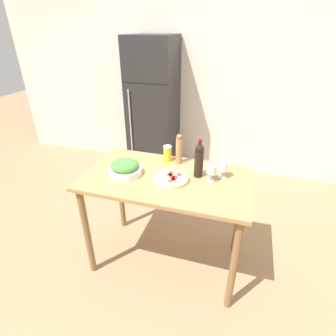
{
  "coord_description": "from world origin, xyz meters",
  "views": [
    {
      "loc": [
        0.54,
        -1.73,
        1.98
      ],
      "look_at": [
        0.0,
        0.04,
        0.97
      ],
      "focal_mm": 28.0,
      "sensor_mm": 36.0,
      "label": 1
    }
  ],
  "objects": [
    {
      "name": "refrigerator",
      "position": [
        -0.71,
        1.67,
        0.95
      ],
      "size": [
        0.61,
        0.66,
        1.89
      ],
      "color": "black",
      "rests_on": "ground_plane"
    },
    {
      "name": "salad_bowl",
      "position": [
        -0.34,
        -0.05,
        0.97
      ],
      "size": [
        0.27,
        0.27,
        0.12
      ],
      "color": "white",
      "rests_on": "prep_counter"
    },
    {
      "name": "salt_canister",
      "position": [
        -0.08,
        0.28,
        0.99
      ],
      "size": [
        0.07,
        0.07,
        0.14
      ],
      "color": "yellow",
      "rests_on": "prep_counter"
    },
    {
      "name": "wine_glass_near",
      "position": [
        0.34,
        0.04,
        1.01
      ],
      "size": [
        0.08,
        0.08,
        0.13
      ],
      "color": "silver",
      "rests_on": "prep_counter"
    },
    {
      "name": "pepper_mill",
      "position": [
        0.03,
        0.27,
        1.04
      ],
      "size": [
        0.06,
        0.06,
        0.27
      ],
      "color": "#AD7F51",
      "rests_on": "prep_counter"
    },
    {
      "name": "ground_plane",
      "position": [
        0.0,
        0.0,
        0.0
      ],
      "size": [
        14.0,
        14.0,
        0.0
      ],
      "primitive_type": "plane",
      "color": "#9E7A56"
    },
    {
      "name": "homemade_pizza",
      "position": [
        0.05,
        -0.04,
        0.93
      ],
      "size": [
        0.27,
        0.27,
        0.03
      ],
      "color": "beige",
      "rests_on": "prep_counter"
    },
    {
      "name": "wine_bottle",
      "position": [
        0.24,
        0.09,
        1.06
      ],
      "size": [
        0.07,
        0.07,
        0.32
      ],
      "color": "black",
      "rests_on": "prep_counter"
    },
    {
      "name": "wall_back",
      "position": [
        0.0,
        2.04,
        1.3
      ],
      "size": [
        6.4,
        0.06,
        2.6
      ],
      "color": "silver",
      "rests_on": "ground_plane"
    },
    {
      "name": "wine_glass_far",
      "position": [
        0.43,
        0.12,
        1.01
      ],
      "size": [
        0.08,
        0.08,
        0.13
      ],
      "color": "silver",
      "rests_on": "prep_counter"
    },
    {
      "name": "prep_counter",
      "position": [
        0.0,
        0.0,
        0.78
      ],
      "size": [
        1.34,
        0.76,
        0.91
      ],
      "color": "#A87A4C",
      "rests_on": "ground_plane"
    }
  ]
}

